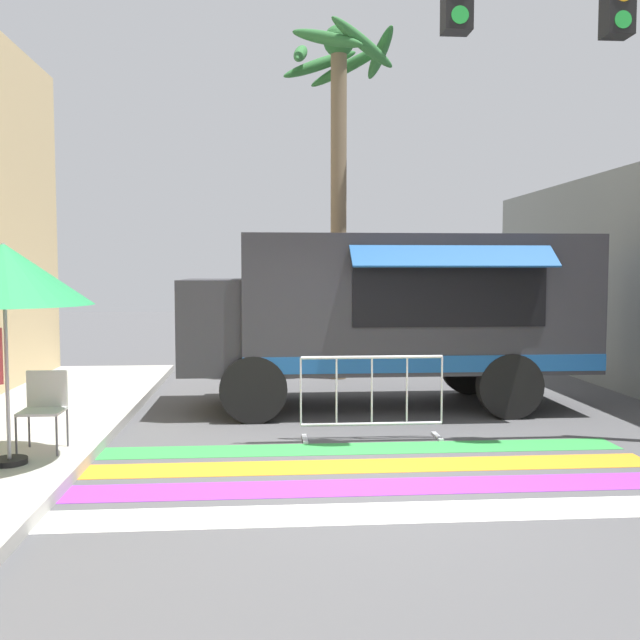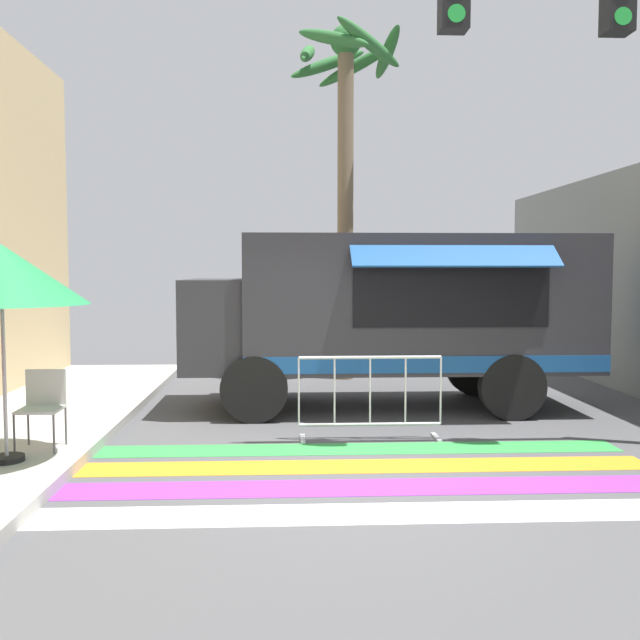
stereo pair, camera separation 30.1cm
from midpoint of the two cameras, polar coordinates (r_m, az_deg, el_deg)
name	(u,v)px [view 1 (the left image)]	position (r m, az deg, el deg)	size (l,w,h in m)	color
ground_plane	(371,477)	(7.60, 2.97, -12.43)	(60.00, 60.00, 0.00)	#4C4C4F
crosswalk_painted	(371,476)	(7.63, 2.94, -12.34)	(6.40, 2.84, 0.01)	white
food_truck	(382,308)	(11.14, 4.18, 1.00)	(6.16, 2.72, 2.67)	#2D2D33
traffic_signal_pole	(621,72)	(9.42, 22.06, 17.91)	(4.39, 0.29, 6.17)	#515456
patio_umbrella	(4,275)	(8.04, -24.96, 3.28)	(1.78, 1.78, 2.29)	black
folding_chair	(44,403)	(8.68, -22.13, -6.16)	(0.45, 0.45, 0.88)	#4C4C51
barricade_front	(372,398)	(9.11, 3.22, -6.27)	(1.83, 0.44, 1.07)	#B7BABF
palm_tree	(339,125)	(14.37, 0.94, 15.34)	(2.31, 2.39, 6.85)	#7A664C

